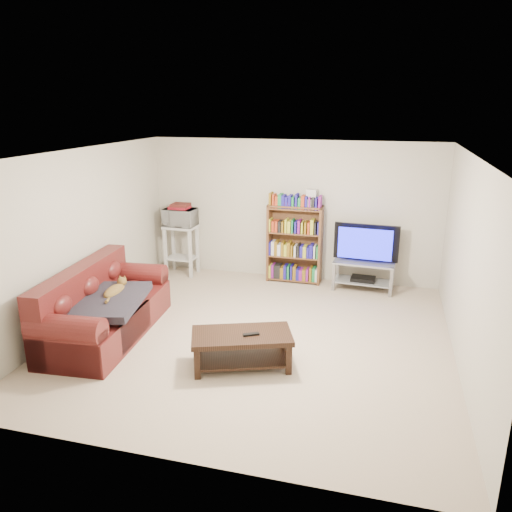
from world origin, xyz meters
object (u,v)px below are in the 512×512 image
(coffee_table, at_px, (242,343))
(sofa, at_px, (101,312))
(bookshelf, at_px, (295,243))
(tv_stand, at_px, (364,271))

(coffee_table, bearing_deg, sofa, 150.17)
(sofa, bearing_deg, coffee_table, -13.65)
(coffee_table, xyz_separation_m, bookshelf, (0.04, 3.06, 0.40))
(sofa, distance_m, tv_stand, 4.18)
(tv_stand, xyz_separation_m, bookshelf, (-1.19, 0.13, 0.36))
(coffee_table, relative_size, tv_stand, 1.28)
(sofa, height_order, tv_stand, sofa)
(coffee_table, distance_m, tv_stand, 3.18)
(tv_stand, distance_m, bookshelf, 1.25)
(sofa, xyz_separation_m, bookshelf, (2.09, 2.72, 0.36))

